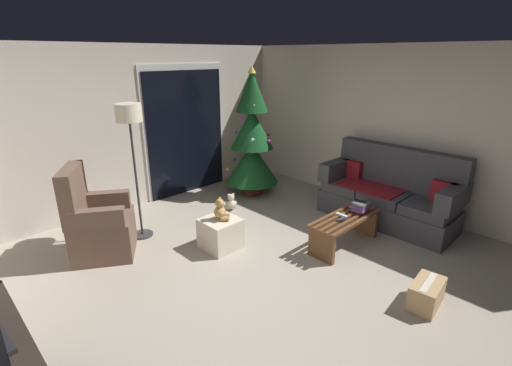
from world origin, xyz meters
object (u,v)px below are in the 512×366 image
(couch, at_px, (389,195))
(remote_graphite, at_px, (342,219))
(ottoman, at_px, (221,233))
(armchair, at_px, (98,224))
(cardboard_box_taped_mid_floor, at_px, (426,294))
(remote_white, at_px, (342,215))
(book_stack, at_px, (361,207))
(christmas_tree, at_px, (252,141))
(teddy_bear_honey, at_px, (221,211))
(teddy_bear_cream_by_tree, at_px, (231,203))
(coffee_table, at_px, (345,226))
(floor_lamp, at_px, (130,126))
(cell_phone, at_px, (361,201))

(couch, bearing_deg, remote_graphite, -179.58)
(ottoman, bearing_deg, armchair, 142.46)
(armchair, height_order, cardboard_box_taped_mid_floor, armchair)
(couch, distance_m, remote_white, 1.15)
(book_stack, bearing_deg, christmas_tree, 85.63)
(teddy_bear_honey, height_order, teddy_bear_cream_by_tree, teddy_bear_honey)
(book_stack, relative_size, cardboard_box_taped_mid_floor, 0.60)
(book_stack, relative_size, christmas_tree, 0.13)
(remote_graphite, height_order, christmas_tree, christmas_tree)
(coffee_table, xyz_separation_m, teddy_bear_cream_by_tree, (-0.30, 1.89, -0.15))
(teddy_bear_honey, bearing_deg, cardboard_box_taped_mid_floor, -72.99)
(cardboard_box_taped_mid_floor, bearing_deg, christmas_tree, 75.18)
(cardboard_box_taped_mid_floor, bearing_deg, teddy_bear_cream_by_tree, 87.31)
(remote_graphite, height_order, armchair, armchair)
(ottoman, bearing_deg, coffee_table, -42.83)
(remote_graphite, bearing_deg, floor_lamp, -129.94)
(couch, distance_m, teddy_bear_honey, 2.53)
(remote_graphite, height_order, cell_phone, cell_phone)
(coffee_table, bearing_deg, couch, -0.52)
(couch, xyz_separation_m, floor_lamp, (-2.86, 2.09, 1.11))
(remote_graphite, height_order, teddy_bear_honey, teddy_bear_honey)
(coffee_table, xyz_separation_m, teddy_bear_honey, (-1.16, 1.07, 0.24))
(book_stack, distance_m, christmas_tree, 2.29)
(couch, bearing_deg, coffee_table, 179.48)
(couch, bearing_deg, armchair, 150.11)
(coffee_table, height_order, cardboard_box_taped_mid_floor, coffee_table)
(remote_graphite, distance_m, book_stack, 0.41)
(couch, distance_m, cardboard_box_taped_mid_floor, 2.01)
(remote_white, relative_size, cell_phone, 1.08)
(coffee_table, distance_m, teddy_bear_cream_by_tree, 1.92)
(ottoman, distance_m, cardboard_box_taped_mid_floor, 2.42)
(coffee_table, height_order, armchair, armchair)
(coffee_table, relative_size, ottoman, 2.50)
(floor_lamp, distance_m, ottoman, 1.74)
(remote_graphite, xyz_separation_m, ottoman, (-1.04, 1.10, -0.23))
(remote_graphite, distance_m, christmas_tree, 2.35)
(cell_phone, relative_size, ottoman, 0.33)
(armchair, height_order, floor_lamp, floor_lamp)
(ottoman, relative_size, cardboard_box_taped_mid_floor, 0.96)
(coffee_table, distance_m, armchair, 3.06)
(remote_graphite, xyz_separation_m, book_stack, (0.41, -0.01, 0.05))
(remote_white, height_order, floor_lamp, floor_lamp)
(cell_phone, height_order, christmas_tree, christmas_tree)
(remote_white, xyz_separation_m, armchair, (-2.31, 1.93, -0.02))
(couch, height_order, cardboard_box_taped_mid_floor, couch)
(coffee_table, bearing_deg, teddy_bear_honey, 137.17)
(teddy_bear_honey, relative_size, teddy_bear_cream_by_tree, 1.00)
(book_stack, bearing_deg, couch, 1.48)
(teddy_bear_honey, bearing_deg, armchair, 142.42)
(christmas_tree, distance_m, armchair, 2.85)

